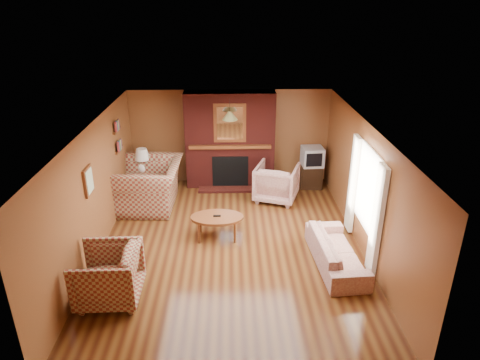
{
  "coord_description": "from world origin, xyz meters",
  "views": [
    {
      "loc": [
        -0.0,
        -7.16,
        4.52
      ],
      "look_at": [
        0.19,
        0.6,
        1.15
      ],
      "focal_mm": 32.0,
      "sensor_mm": 36.0,
      "label": 1
    }
  ],
  "objects_px": {
    "tv_stand": "(311,176)",
    "plaid_armchair": "(108,275)",
    "fireplace": "(230,141)",
    "side_table": "(145,183)",
    "plaid_loveseat": "(150,185)",
    "floral_sofa": "(336,251)",
    "coffee_table": "(217,219)",
    "crt_tv": "(312,157)",
    "table_lamp": "(142,160)",
    "floral_armchair": "(277,182)"
  },
  "relations": [
    {
      "from": "plaid_loveseat",
      "to": "crt_tv",
      "type": "relative_size",
      "value": 2.95
    },
    {
      "from": "coffee_table",
      "to": "tv_stand",
      "type": "relative_size",
      "value": 1.82
    },
    {
      "from": "coffee_table",
      "to": "tv_stand",
      "type": "distance_m",
      "value": 3.39
    },
    {
      "from": "fireplace",
      "to": "floral_armchair",
      "type": "bearing_deg",
      "value": -40.05
    },
    {
      "from": "fireplace",
      "to": "tv_stand",
      "type": "relative_size",
      "value": 4.16
    },
    {
      "from": "plaid_armchair",
      "to": "tv_stand",
      "type": "xyz_separation_m",
      "value": [
        4.0,
        4.32,
        -0.16
      ]
    },
    {
      "from": "plaid_loveseat",
      "to": "fireplace",
      "type": "bearing_deg",
      "value": 123.79
    },
    {
      "from": "fireplace",
      "to": "plaid_loveseat",
      "type": "bearing_deg",
      "value": -147.91
    },
    {
      "from": "floral_armchair",
      "to": "table_lamp",
      "type": "relative_size",
      "value": 1.57
    },
    {
      "from": "floral_armchair",
      "to": "tv_stand",
      "type": "relative_size",
      "value": 1.67
    },
    {
      "from": "plaid_armchair",
      "to": "tv_stand",
      "type": "height_order",
      "value": "plaid_armchair"
    },
    {
      "from": "floral_sofa",
      "to": "plaid_armchair",
      "type": "bearing_deg",
      "value": 98.99
    },
    {
      "from": "crt_tv",
      "to": "plaid_armchair",
      "type": "bearing_deg",
      "value": -132.84
    },
    {
      "from": "coffee_table",
      "to": "side_table",
      "type": "distance_m",
      "value": 2.79
    },
    {
      "from": "tv_stand",
      "to": "plaid_armchair",
      "type": "bearing_deg",
      "value": -130.38
    },
    {
      "from": "floral_sofa",
      "to": "side_table",
      "type": "xyz_separation_m",
      "value": [
        -4.0,
        3.1,
        0.01
      ]
    },
    {
      "from": "plaid_loveseat",
      "to": "tv_stand",
      "type": "xyz_separation_m",
      "value": [
        3.9,
        0.98,
        -0.23
      ]
    },
    {
      "from": "fireplace",
      "to": "side_table",
      "type": "height_order",
      "value": "fireplace"
    },
    {
      "from": "table_lamp",
      "to": "plaid_loveseat",
      "type": "bearing_deg",
      "value": -68.2
    },
    {
      "from": "floral_armchair",
      "to": "crt_tv",
      "type": "distance_m",
      "value": 1.26
    },
    {
      "from": "floral_armchair",
      "to": "side_table",
      "type": "relative_size",
      "value": 1.74
    },
    {
      "from": "floral_armchair",
      "to": "side_table",
      "type": "bearing_deg",
      "value": 12.28
    },
    {
      "from": "table_lamp",
      "to": "tv_stand",
      "type": "height_order",
      "value": "table_lamp"
    },
    {
      "from": "side_table",
      "to": "plaid_loveseat",
      "type": "bearing_deg",
      "value": -68.2
    },
    {
      "from": "floral_armchair",
      "to": "coffee_table",
      "type": "bearing_deg",
      "value": 70.7
    },
    {
      "from": "crt_tv",
      "to": "side_table",
      "type": "bearing_deg",
      "value": -175.26
    },
    {
      "from": "coffee_table",
      "to": "floral_armchair",
      "type": "bearing_deg",
      "value": 51.54
    },
    {
      "from": "fireplace",
      "to": "floral_armchair",
      "type": "xyz_separation_m",
      "value": [
        1.09,
        -0.92,
        -0.74
      ]
    },
    {
      "from": "plaid_loveseat",
      "to": "floral_armchair",
      "type": "bearing_deg",
      "value": 96.35
    },
    {
      "from": "floral_armchair",
      "to": "plaid_armchair",
      "type": "bearing_deg",
      "value": 68.81
    },
    {
      "from": "plaid_loveseat",
      "to": "side_table",
      "type": "relative_size",
      "value": 2.89
    },
    {
      "from": "fireplace",
      "to": "table_lamp",
      "type": "distance_m",
      "value": 2.19
    },
    {
      "from": "plaid_loveseat",
      "to": "crt_tv",
      "type": "bearing_deg",
      "value": 105.67
    },
    {
      "from": "plaid_armchair",
      "to": "coffee_table",
      "type": "relative_size",
      "value": 0.95
    },
    {
      "from": "fireplace",
      "to": "coffee_table",
      "type": "xyz_separation_m",
      "value": [
        -0.27,
        -2.64,
        -0.75
      ]
    },
    {
      "from": "crt_tv",
      "to": "floral_armchair",
      "type": "bearing_deg",
      "value": -142.6
    },
    {
      "from": "plaid_armchair",
      "to": "plaid_loveseat",
      "type": "bearing_deg",
      "value": 177.31
    },
    {
      "from": "fireplace",
      "to": "crt_tv",
      "type": "relative_size",
      "value": 4.4
    },
    {
      "from": "plaid_armchair",
      "to": "floral_armchair",
      "type": "height_order",
      "value": "plaid_armchair"
    },
    {
      "from": "tv_stand",
      "to": "floral_sofa",
      "type": "bearing_deg",
      "value": -90.07
    },
    {
      "from": "fireplace",
      "to": "tv_stand",
      "type": "height_order",
      "value": "fireplace"
    },
    {
      "from": "plaid_armchair",
      "to": "crt_tv",
      "type": "distance_m",
      "value": 5.89
    },
    {
      "from": "side_table",
      "to": "crt_tv",
      "type": "bearing_deg",
      "value": 4.74
    },
    {
      "from": "fireplace",
      "to": "crt_tv",
      "type": "distance_m",
      "value": 2.09
    },
    {
      "from": "fireplace",
      "to": "table_lamp",
      "type": "xyz_separation_m",
      "value": [
        -2.1,
        -0.53,
        -0.28
      ]
    },
    {
      "from": "plaid_armchair",
      "to": "crt_tv",
      "type": "bearing_deg",
      "value": 136.18
    },
    {
      "from": "plaid_armchair",
      "to": "table_lamp",
      "type": "relative_size",
      "value": 1.61
    },
    {
      "from": "fireplace",
      "to": "plaid_armchair",
      "type": "xyz_separation_m",
      "value": [
        -1.95,
        -4.5,
        -0.73
      ]
    },
    {
      "from": "fireplace",
      "to": "tv_stand",
      "type": "xyz_separation_m",
      "value": [
        2.05,
        -0.18,
        -0.89
      ]
    },
    {
      "from": "floral_sofa",
      "to": "side_table",
      "type": "bearing_deg",
      "value": 48.49
    }
  ]
}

